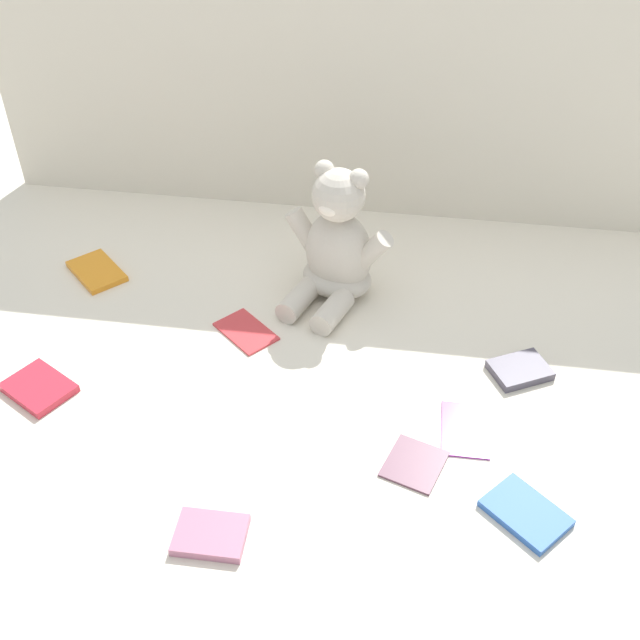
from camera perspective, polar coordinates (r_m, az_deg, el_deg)
The scene contains 11 objects.
ground_plane at distance 1.60m, azimuth 0.44°, elevation -0.48°, with size 3.20×3.20×0.00m, color silver.
backdrop_drape at distance 1.85m, azimuth 2.68°, elevation 16.70°, with size 1.75×0.03×0.63m, color beige.
teddy_bear at distance 1.63m, azimuth 1.22°, elevation 5.26°, with size 0.25×0.25×0.30m.
book_case_0 at distance 1.54m, azimuth 14.53°, elevation -3.59°, with size 0.08×0.11×0.02m, color #4A4554.
book_case_1 at distance 1.26m, azimuth -8.08°, elevation -15.43°, with size 0.08×0.11×0.02m, color #B26B88.
book_case_2 at distance 1.42m, azimuth 10.67°, elevation -7.91°, with size 0.08×0.13×0.01m, color purple.
book_case_3 at distance 1.35m, azimuth 6.98°, elevation -10.44°, with size 0.09×0.10×0.01m, color #643D4D.
book_case_4 at distance 1.55m, azimuth -20.05°, elevation -4.72°, with size 0.09×0.12×0.01m, color red.
book_case_5 at distance 1.59m, azimuth -5.49°, elevation -0.78°, with size 0.08×0.13×0.01m, color #CC373C.
book_case_6 at distance 1.32m, azimuth 14.95°, elevation -13.60°, with size 0.09×0.13×0.01m, color #2D5DB3.
book_case_7 at distance 1.82m, azimuth -16.16°, elevation 3.48°, with size 0.09×0.14×0.01m, color orange.
Camera 1 is at (0.17, -1.21, 1.04)m, focal length 43.35 mm.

